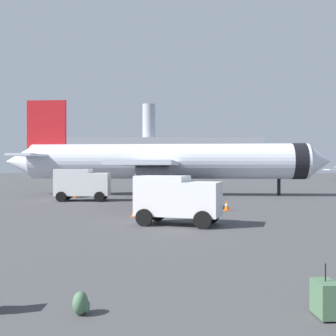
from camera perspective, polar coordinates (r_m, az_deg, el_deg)
The scene contains 10 objects.
airplane_at_gate at distance 43.34m, azimuth -0.33°, elevation 0.91°, with size 35.76×32.25×10.50m.
service_truck at distance 36.88m, azimuth -12.16°, elevation -2.14°, with size 4.82×2.56×2.90m.
cargo_van at distance 21.12m, azimuth 1.41°, elevation -4.25°, with size 4.80×3.42×2.60m.
safety_cone_near at distance 40.89m, azimuth -13.12°, elevation -3.66°, with size 0.44×0.44×0.74m.
safety_cone_mid at distance 24.75m, azimuth -4.72°, elevation -6.07°, with size 0.44×0.44×0.79m.
safety_cone_far at distance 45.09m, azimuth -12.57°, elevation -3.39°, with size 0.44×0.44×0.61m.
safety_cone_outer at distance 28.37m, azimuth 8.53°, elevation -5.37°, with size 0.44×0.44×0.70m.
rolling_suitcase at distance 9.06m, azimuth 21.76°, elevation -17.01°, with size 0.43×0.66×1.10m.
traveller_backpack at distance 8.87m, azimuth -12.29°, elevation -18.46°, with size 0.36×0.40×0.48m.
terminal_building at distance 136.89m, azimuth -2.28°, elevation 1.58°, with size 73.19×17.13×24.75m.
Camera 1 is at (0.02, -2.83, 3.06)m, focal length 42.45 mm.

